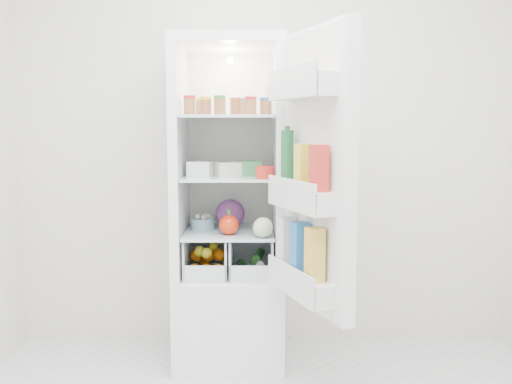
{
  "coord_description": "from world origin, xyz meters",
  "views": [
    {
      "loc": [
        -0.06,
        -1.97,
        1.32
      ],
      "look_at": [
        -0.05,
        0.95,
        0.99
      ],
      "focal_mm": 40.0,
      "sensor_mm": 36.0,
      "label": 1
    }
  ],
  "objects_px": {
    "red_cabbage": "(230,214)",
    "refrigerator": "(230,243)",
    "mushroom_bowl": "(203,224)",
    "fridge_door": "(313,178)"
  },
  "relations": [
    {
      "from": "refrigerator",
      "to": "red_cabbage",
      "type": "distance_m",
      "value": 0.17
    },
    {
      "from": "mushroom_bowl",
      "to": "fridge_door",
      "type": "xyz_separation_m",
      "value": [
        0.56,
        -0.6,
        0.31
      ]
    },
    {
      "from": "refrigerator",
      "to": "mushroom_bowl",
      "type": "relative_size",
      "value": 13.53
    },
    {
      "from": "refrigerator",
      "to": "mushroom_bowl",
      "type": "distance_m",
      "value": 0.19
    },
    {
      "from": "refrigerator",
      "to": "fridge_door",
      "type": "height_order",
      "value": "refrigerator"
    },
    {
      "from": "red_cabbage",
      "to": "mushroom_bowl",
      "type": "distance_m",
      "value": 0.17
    },
    {
      "from": "refrigerator",
      "to": "red_cabbage",
      "type": "xyz_separation_m",
      "value": [
        0.0,
        0.01,
        0.17
      ]
    },
    {
      "from": "red_cabbage",
      "to": "refrigerator",
      "type": "bearing_deg",
      "value": -92.46
    },
    {
      "from": "red_cabbage",
      "to": "fridge_door",
      "type": "distance_m",
      "value": 0.79
    },
    {
      "from": "refrigerator",
      "to": "mushroom_bowl",
      "type": "bearing_deg",
      "value": -172.66
    }
  ]
}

